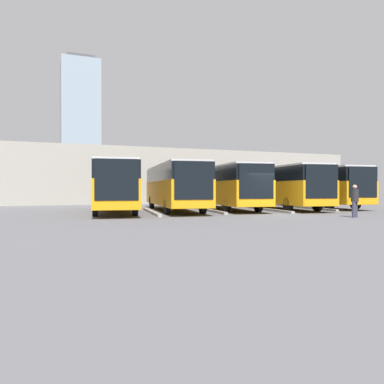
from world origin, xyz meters
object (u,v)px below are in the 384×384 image
(bus_4, at_px, (114,185))
(pedestrian, at_px, (355,200))
(bus_0, at_px, (315,186))
(bus_1, at_px, (278,186))
(bus_2, at_px, (225,186))
(bus_3, at_px, (174,185))

(bus_4, xyz_separation_m, pedestrian, (-11.42, 9.30, -0.84))
(bus_0, xyz_separation_m, bus_1, (4.22, 0.82, 0.00))
(bus_0, xyz_separation_m, bus_2, (8.45, 0.05, 0.00))
(bus_1, bearing_deg, bus_0, -161.09)
(bus_0, height_order, bus_3, same)
(bus_1, relative_size, pedestrian, 6.82)
(bus_0, relative_size, bus_2, 1.00)
(pedestrian, bearing_deg, bus_4, -59.62)
(bus_2, xyz_separation_m, bus_4, (8.45, 0.44, 0.00))
(bus_2, bearing_deg, bus_1, 177.55)
(bus_1, bearing_deg, bus_2, -2.45)
(bus_0, bearing_deg, bus_4, 9.55)
(bus_3, distance_m, pedestrian, 11.79)
(bus_1, xyz_separation_m, bus_3, (8.45, -0.33, 0.00))
(bus_4, bearing_deg, bus_2, -169.14)
(bus_0, bearing_deg, pedestrian, 68.67)
(bus_0, distance_m, pedestrian, 11.25)
(pedestrian, bearing_deg, bus_0, -139.66)
(bus_0, relative_size, bus_4, 1.00)
(bus_1, height_order, bus_2, same)
(bus_4, bearing_deg, bus_1, -173.61)
(bus_0, distance_m, bus_3, 12.68)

